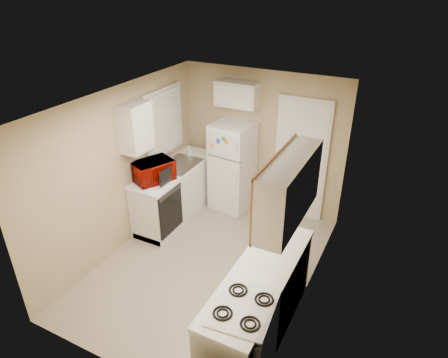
% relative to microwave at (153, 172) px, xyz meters
% --- Properties ---
extents(floor, '(3.80, 3.80, 0.00)m').
position_rel_microwave_xyz_m(floor, '(1.15, -0.40, -1.05)').
color(floor, '#B9AD95').
rests_on(floor, ground).
extents(ceiling, '(3.80, 3.80, 0.00)m').
position_rel_microwave_xyz_m(ceiling, '(1.15, -0.40, 1.35)').
color(ceiling, white).
rests_on(ceiling, floor).
extents(wall_left, '(3.80, 3.80, 0.00)m').
position_rel_microwave_xyz_m(wall_left, '(-0.25, -0.40, 0.15)').
color(wall_left, tan).
rests_on(wall_left, floor).
extents(wall_right, '(3.80, 3.80, 0.00)m').
position_rel_microwave_xyz_m(wall_right, '(2.55, -0.40, 0.15)').
color(wall_right, tan).
rests_on(wall_right, floor).
extents(wall_back, '(2.80, 2.80, 0.00)m').
position_rel_microwave_xyz_m(wall_back, '(1.15, 1.50, 0.15)').
color(wall_back, tan).
rests_on(wall_back, floor).
extents(wall_front, '(2.80, 2.80, 0.00)m').
position_rel_microwave_xyz_m(wall_front, '(1.15, -2.30, 0.15)').
color(wall_front, tan).
rests_on(wall_front, floor).
extents(left_counter, '(0.60, 1.80, 0.90)m').
position_rel_microwave_xyz_m(left_counter, '(0.05, 0.50, -0.60)').
color(left_counter, silver).
rests_on(left_counter, floor).
extents(dishwasher, '(0.03, 0.58, 0.72)m').
position_rel_microwave_xyz_m(dishwasher, '(0.34, -0.10, -0.56)').
color(dishwasher, black).
rests_on(dishwasher, floor).
extents(sink, '(0.54, 0.74, 0.16)m').
position_rel_microwave_xyz_m(sink, '(0.05, 0.65, -0.19)').
color(sink, gray).
rests_on(sink, left_counter).
extents(microwave, '(0.66, 0.53, 0.39)m').
position_rel_microwave_xyz_m(microwave, '(0.00, 0.00, 0.00)').
color(microwave, '#830A02').
rests_on(microwave, left_counter).
extents(soap_bottle, '(0.11, 0.11, 0.18)m').
position_rel_microwave_xyz_m(soap_bottle, '(0.00, 1.03, -0.05)').
color(soap_bottle, white).
rests_on(soap_bottle, left_counter).
extents(window_blinds, '(0.10, 0.98, 1.08)m').
position_rel_microwave_xyz_m(window_blinds, '(-0.21, 0.65, 0.55)').
color(window_blinds, silver).
rests_on(window_blinds, wall_left).
extents(upper_cabinet_left, '(0.30, 0.45, 0.70)m').
position_rel_microwave_xyz_m(upper_cabinet_left, '(-0.10, -0.18, 0.75)').
color(upper_cabinet_left, silver).
rests_on(upper_cabinet_left, wall_left).
extents(refrigerator, '(0.69, 0.68, 1.54)m').
position_rel_microwave_xyz_m(refrigerator, '(0.75, 1.21, -0.28)').
color(refrigerator, white).
rests_on(refrigerator, floor).
extents(cabinet_over_fridge, '(0.70, 0.30, 0.40)m').
position_rel_microwave_xyz_m(cabinet_over_fridge, '(0.75, 1.35, 0.95)').
color(cabinet_over_fridge, silver).
rests_on(cabinet_over_fridge, wall_back).
extents(interior_door, '(0.86, 0.06, 2.08)m').
position_rel_microwave_xyz_m(interior_door, '(1.85, 1.46, -0.03)').
color(interior_door, white).
rests_on(interior_door, floor).
extents(right_counter, '(0.60, 2.00, 0.90)m').
position_rel_microwave_xyz_m(right_counter, '(2.25, -1.20, -0.60)').
color(right_counter, silver).
rests_on(right_counter, floor).
extents(stove, '(0.63, 0.75, 0.85)m').
position_rel_microwave_xyz_m(stove, '(2.30, -1.74, -0.62)').
color(stove, white).
rests_on(stove, floor).
extents(upper_cabinet_right, '(0.30, 1.20, 0.70)m').
position_rel_microwave_xyz_m(upper_cabinet_right, '(2.40, -0.90, 0.75)').
color(upper_cabinet_right, silver).
rests_on(upper_cabinet_right, wall_right).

